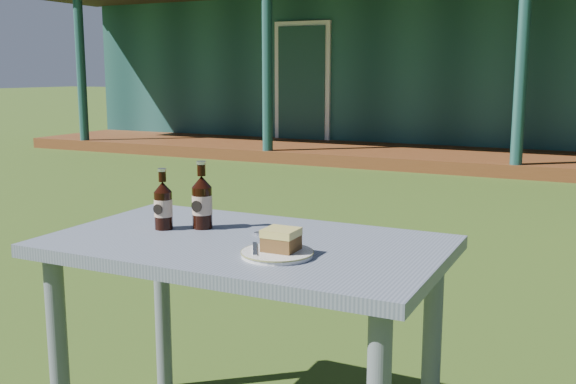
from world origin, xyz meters
The scene contains 9 objects.
ground centered at (0.00, 0.00, 0.00)m, with size 80.00×80.00×0.00m, color #334916.
pavilion centered at (0.00, 9.39, 1.61)m, with size 15.80×8.30×3.45m.
cafe_table centered at (0.00, -1.60, 0.62)m, with size 1.20×0.70×0.72m.
plate centered at (0.17, -1.72, 0.73)m, with size 0.20×0.20×0.01m.
cake_slice centered at (0.18, -1.71, 0.77)m, with size 0.09×0.09×0.06m.
fork centered at (0.10, -1.73, 0.74)m, with size 0.01×0.14×0.00m, color silver.
cola_bottle_near centered at (-0.20, -1.52, 0.81)m, with size 0.07×0.07×0.22m.
cola_bottle_far centered at (-0.31, -1.59, 0.80)m, with size 0.06×0.06×0.20m.
bottle_cap centered at (0.00, -1.52, 0.72)m, with size 0.03×0.03×0.01m, color silver.
Camera 1 is at (0.98, -3.34, 1.23)m, focal length 42.00 mm.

